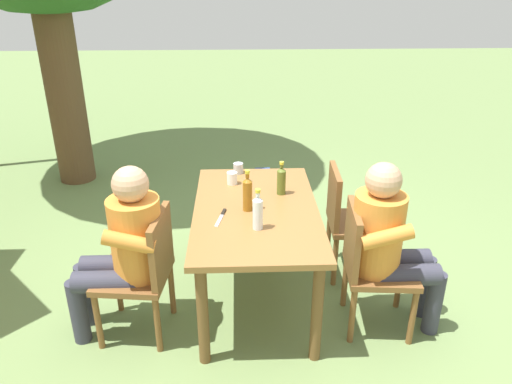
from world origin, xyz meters
TOP-DOWN VIEW (x-y plane):
  - ground_plane at (0.00, 0.00)m, footprint 24.00×24.00m
  - dining_table at (0.00, 0.00)m, footprint 1.42×0.84m
  - chair_far_left at (-0.33, 0.72)m, footprint 0.49×0.49m
  - chair_near_left at (-0.31, -0.72)m, footprint 0.47×0.47m
  - chair_near_right at (0.32, -0.72)m, footprint 0.46×0.46m
  - person_in_white_shirt at (-0.32, 0.83)m, footprint 0.47×0.61m
  - person_in_plaid_shirt at (-0.32, -0.83)m, footprint 0.47×0.61m
  - bottle_amber at (-0.03, 0.06)m, footprint 0.06×0.06m
  - bottle_olive at (0.22, -0.19)m, footprint 0.06×0.06m
  - bottle_clear at (-0.28, 0.00)m, footprint 0.06×0.06m
  - cup_white at (0.42, 0.16)m, footprint 0.08×0.08m
  - cup_steel at (0.63, 0.12)m, footprint 0.08×0.08m
  - table_knife at (-0.12, 0.23)m, footprint 0.24×0.07m
  - backpack_by_near_side at (1.27, -0.13)m, footprint 0.29×0.21m

SIDE VIEW (x-z plane):
  - ground_plane at x=0.00m, z-range 0.00..0.00m
  - backpack_by_near_side at x=1.27m, z-range -0.01..0.45m
  - chair_far_left at x=-0.33m, z-range 0.05..0.92m
  - chair_near_left at x=-0.31m, z-range 0.05..0.92m
  - chair_near_right at x=0.32m, z-range 0.05..0.92m
  - dining_table at x=0.00m, z-range 0.27..1.01m
  - person_in_white_shirt at x=-0.32m, z-range 0.07..1.25m
  - person_in_plaid_shirt at x=-0.32m, z-range 0.07..1.25m
  - table_knife at x=-0.12m, z-range 0.74..0.75m
  - cup_steel at x=0.63m, z-range 0.74..0.82m
  - cup_white at x=0.42m, z-range 0.74..0.83m
  - bottle_olive at x=0.22m, z-range 0.72..0.97m
  - bottle_clear at x=-0.28m, z-range 0.72..0.99m
  - bottle_amber at x=-0.03m, z-range 0.72..1.01m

